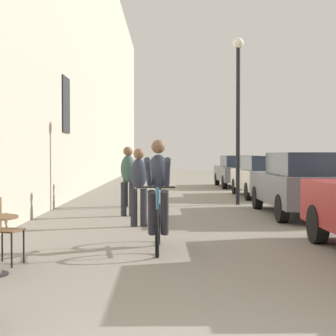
{
  "coord_description": "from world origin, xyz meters",
  "views": [
    {
      "loc": [
        -0.17,
        -2.62,
        1.47
      ],
      "look_at": [
        -0.04,
        17.72,
        0.94
      ],
      "focal_mm": 54.88,
      "sensor_mm": 36.0,
      "label": 1
    }
  ],
  "objects": [
    {
      "name": "parked_car_third",
      "position": [
        3.25,
        15.02,
        0.74
      ],
      "size": [
        1.77,
        4.05,
        1.43
      ],
      "color": "beige",
      "rests_on": "ground_plane"
    },
    {
      "name": "pedestrian_mid",
      "position": [
        -1.05,
        9.63,
        0.94
      ],
      "size": [
        0.35,
        0.25,
        1.66
      ],
      "color": "#26262D",
      "rests_on": "ground_plane"
    },
    {
      "name": "parked_car_second",
      "position": [
        3.16,
        9.7,
        0.79
      ],
      "size": [
        1.84,
        4.29,
        1.52
      ],
      "color": "#595960",
      "rests_on": "ground_plane"
    },
    {
      "name": "pedestrian_near",
      "position": [
        -0.7,
        7.86,
        0.9
      ],
      "size": [
        0.37,
        0.29,
        1.6
      ],
      "color": "#26262D",
      "rests_on": "ground_plane"
    },
    {
      "name": "cafe_chair_mid_toward_wall",
      "position": [
        -2.36,
        4.24,
        0.52
      ],
      "size": [
        0.45,
        0.45,
        0.89
      ],
      "color": "black",
      "rests_on": "ground_plane"
    },
    {
      "name": "parked_car_fourth",
      "position": [
        3.13,
        20.53,
        0.74
      ],
      "size": [
        1.76,
        4.05,
        1.43
      ],
      "color": "#595960",
      "rests_on": "ground_plane"
    },
    {
      "name": "pedestrian_far",
      "position": [
        -1.18,
        11.93,
        0.94
      ],
      "size": [
        0.35,
        0.25,
        1.66
      ],
      "color": "#26262D",
      "rests_on": "ground_plane"
    },
    {
      "name": "cyclist_on_bicycle",
      "position": [
        -0.27,
        5.41,
        0.81
      ],
      "size": [
        0.52,
        1.76,
        1.74
      ],
      "color": "black",
      "rests_on": "ground_plane"
    },
    {
      "name": "building_facade_left",
      "position": [
        -3.45,
        14.0,
        5.93
      ],
      "size": [
        0.54,
        68.0,
        11.86
      ],
      "color": "#B7AD99",
      "rests_on": "ground_plane"
    },
    {
      "name": "street_lamp",
      "position": [
        1.98,
        12.45,
        3.11
      ],
      "size": [
        0.32,
        0.32,
        4.9
      ],
      "color": "black",
      "rests_on": "ground_plane"
    }
  ]
}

